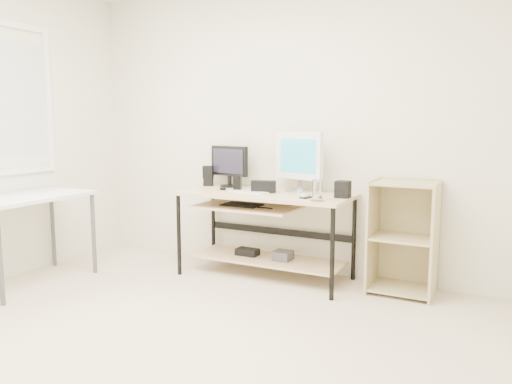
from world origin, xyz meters
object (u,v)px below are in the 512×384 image
object	(u,v)px
desk	(263,216)
black_monitor	(229,164)
shelf_unit	(404,236)
audio_controller	(237,183)
side_table	(27,205)
white_imac	(299,157)

from	to	relation	value
desk	black_monitor	size ratio (longest dim) A/B	3.60
black_monitor	shelf_unit	bearing A→B (deg)	10.24
black_monitor	audio_controller	distance (m)	0.35
side_table	audio_controller	distance (m)	1.76
side_table	desk	bearing A→B (deg)	32.65
side_table	black_monitor	size ratio (longest dim) A/B	2.40
shelf_unit	desk	bearing A→B (deg)	-172.23
desk	audio_controller	world-z (taller)	audio_controller
desk	audio_controller	bearing A→B (deg)	-172.46
side_table	shelf_unit	bearing A→B (deg)	23.33
shelf_unit	side_table	bearing A→B (deg)	-156.67
white_imac	audio_controller	world-z (taller)	white_imac
audio_controller	desk	bearing A→B (deg)	-7.50
black_monitor	audio_controller	xyz separation A→B (m)	(0.22, -0.23, -0.15)
shelf_unit	white_imac	distance (m)	1.09
black_monitor	audio_controller	world-z (taller)	black_monitor
desk	audio_controller	size ratio (longest dim) A/B	10.73
side_table	white_imac	bearing A→B (deg)	32.57
side_table	white_imac	distance (m)	2.31
side_table	white_imac	xyz separation A→B (m)	(1.92, 1.23, 0.38)
side_table	shelf_unit	world-z (taller)	shelf_unit
black_monitor	white_imac	world-z (taller)	white_imac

